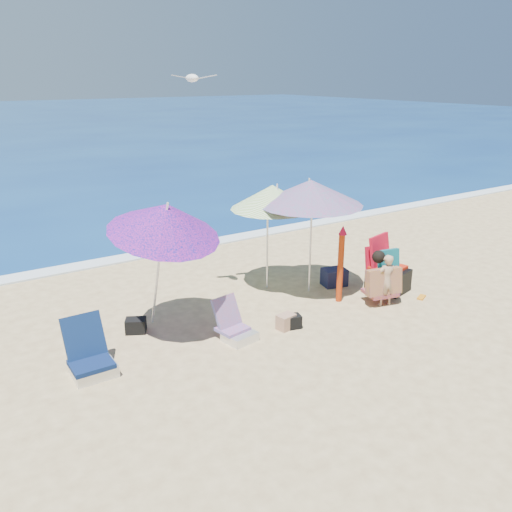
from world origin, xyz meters
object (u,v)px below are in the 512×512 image
chair_navy (91,360)px  camp_chair_right (382,276)px  furled_umbrella (341,260)px  seagull (192,78)px  umbrella_turquoise (311,192)px  chair_rainbow (235,329)px  person_center (384,280)px  camp_chair_left (390,275)px  umbrella_striped (272,197)px  umbrella_blue (166,219)px

chair_navy → camp_chair_right: bearing=-0.4°
furled_umbrella → seagull: size_ratio=1.90×
furled_umbrella → umbrella_turquoise: bearing=108.7°
seagull → chair_navy: bearing=-151.2°
umbrella_turquoise → chair_navy: size_ratio=3.01×
chair_rainbow → person_center: bearing=-6.0°
chair_navy → camp_chair_left: camp_chair_left is taller
umbrella_striped → camp_chair_left: bearing=-35.4°
umbrella_striped → umbrella_blue: 2.52m
umbrella_blue → furled_umbrella: bearing=-7.6°
umbrella_striped → umbrella_blue: bearing=-162.9°
person_center → camp_chair_right: bearing=47.3°
furled_umbrella → seagull: bearing=150.4°
umbrella_blue → camp_chair_right: size_ratio=2.61×
chair_rainbow → seagull: size_ratio=0.93×
camp_chair_right → person_center: bearing=-132.7°
chair_navy → person_center: bearing=-5.5°
furled_umbrella → person_center: furled_umbrella is taller
person_center → umbrella_blue: bearing=165.4°
chair_rainbow → camp_chair_left: (3.45, 0.09, 0.15)m
umbrella_striped → chair_navy: 4.29m
umbrella_turquoise → camp_chair_left: umbrella_turquoise is taller
chair_navy → camp_chair_left: size_ratio=0.74×
chair_navy → camp_chair_left: bearing=-1.0°
umbrella_blue → person_center: bearing=-14.6°
umbrella_striped → furled_umbrella: (0.69, -1.15, -1.01)m
umbrella_striped → chair_rainbow: 2.69m
chair_navy → chair_rainbow: bearing=-5.0°
chair_rainbow → seagull: seagull is taller
umbrella_striped → person_center: size_ratio=2.13×
person_center → camp_chair_left: bearing=34.4°
chair_navy → umbrella_striped: bearing=17.5°
furled_umbrella → seagull: seagull is taller
person_center → furled_umbrella: bearing=135.9°
umbrella_turquoise → camp_chair_left: (1.35, -0.79, -1.60)m
chair_navy → chair_rainbow: 2.19m
camp_chair_right → umbrella_blue: bearing=173.0°
chair_navy → seagull: seagull is taller
chair_navy → camp_chair_left: (5.63, -0.10, 0.11)m
umbrella_turquoise → chair_rainbow: (-2.10, -0.88, -1.75)m
camp_chair_right → person_center: 0.63m
chair_navy → chair_rainbow: chair_navy is taller
camp_chair_right → camp_chair_left: bearing=-18.4°
chair_rainbow → person_center: person_center is taller
umbrella_blue → chair_rainbow: size_ratio=3.32×
umbrella_blue → seagull: (0.92, 0.82, 1.96)m
furled_umbrella → chair_rainbow: (-2.32, -0.23, -0.61)m
umbrella_blue → chair_navy: size_ratio=2.97×
furled_umbrella → chair_navy: 4.54m
camp_chair_left → seagull: 5.03m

